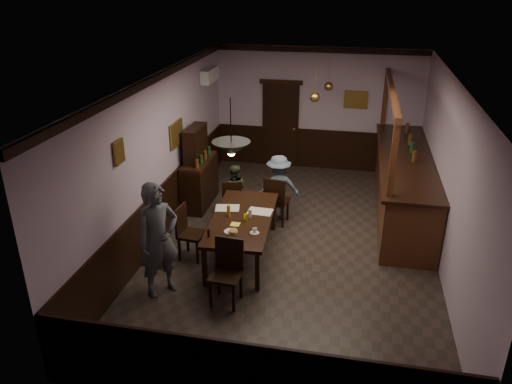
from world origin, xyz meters
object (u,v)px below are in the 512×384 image
(person_seated_right, at_px, (278,187))
(sideboard, at_px, (199,174))
(coffee_cup, at_px, (255,230))
(bar_counter, at_px, (403,183))
(soda_can, at_px, (246,218))
(chair_far_left, at_px, (232,199))
(person_seated_left, at_px, (234,190))
(chair_side, at_px, (187,230))
(person_standing, at_px, (158,240))
(pendant_brass_far, at_px, (329,86))
(pendant_brass_mid, at_px, (315,97))
(pendant_iron, at_px, (231,149))
(chair_far_right, at_px, (276,199))
(dining_table, at_px, (242,220))
(chair_near, at_px, (227,268))

(person_seated_right, height_order, sideboard, sideboard)
(coffee_cup, xyz_separation_m, bar_counter, (2.50, 2.89, -0.15))
(soda_can, relative_size, bar_counter, 0.03)
(chair_far_left, distance_m, coffee_cup, 1.98)
(person_seated_left, bearing_deg, chair_side, 66.84)
(person_standing, xyz_separation_m, pendant_brass_far, (2.12, 4.85, 1.39))
(person_seated_right, height_order, pendant_brass_mid, pendant_brass_mid)
(soda_can, height_order, bar_counter, bar_counter)
(pendant_iron, distance_m, pendant_brass_mid, 3.40)
(chair_far_right, height_order, coffee_cup, chair_far_right)
(chair_far_left, xyz_separation_m, person_standing, (-0.49, -2.56, 0.43))
(person_seated_left, bearing_deg, soda_can, 99.78)
(person_standing, bearing_deg, chair_side, 37.26)
(person_standing, bearing_deg, pendant_brass_mid, 14.06)
(coffee_cup, bearing_deg, person_standing, -151.82)
(person_seated_right, bearing_deg, chair_far_left, -0.51)
(chair_far_right, relative_size, person_seated_left, 0.91)
(pendant_brass_mid, bearing_deg, coffee_cup, -101.45)
(bar_counter, bearing_deg, person_seated_left, -165.77)
(dining_table, relative_size, coffee_cup, 28.09)
(chair_side, bearing_deg, pendant_brass_mid, -28.39)
(chair_side, relative_size, bar_counter, 0.21)
(person_standing, relative_size, pendant_brass_mid, 2.25)
(chair_near, xyz_separation_m, bar_counter, (2.75, 3.69, 0.09))
(person_seated_right, xyz_separation_m, coffee_cup, (-0.05, -2.08, 0.13))
(person_seated_left, relative_size, pendant_brass_mid, 1.35)
(chair_side, bearing_deg, chair_far_right, -34.36)
(person_standing, height_order, coffee_cup, person_standing)
(person_standing, distance_m, coffee_cup, 1.54)
(chair_far_left, relative_size, pendant_brass_mid, 1.08)
(chair_far_right, bearing_deg, pendant_brass_mid, -107.08)
(chair_near, distance_m, person_seated_right, 2.90)
(person_standing, xyz_separation_m, coffee_cup, (1.31, 0.79, -0.11))
(chair_far_left, xyz_separation_m, pendant_brass_mid, (1.43, 1.23, 1.82))
(chair_far_left, distance_m, chair_far_right, 0.87)
(bar_counter, height_order, pendant_iron, pendant_iron)
(coffee_cup, height_order, sideboard, sideboard)
(chair_near, bearing_deg, soda_can, 93.47)
(chair_side, distance_m, person_standing, 1.14)
(person_standing, relative_size, person_seated_left, 1.66)
(soda_can, bearing_deg, pendant_iron, -93.93)
(chair_near, xyz_separation_m, soda_can, (0.01, 1.19, 0.25))
(dining_table, xyz_separation_m, pendant_brass_far, (1.13, 3.55, 1.61))
(person_standing, bearing_deg, sideboard, 47.96)
(chair_near, xyz_separation_m, person_seated_left, (-0.60, 2.84, -0.01))
(dining_table, distance_m, chair_far_left, 1.37)
(chair_side, height_order, sideboard, sideboard)
(chair_near, xyz_separation_m, chair_side, (-0.99, 1.08, -0.03))
(chair_far_left, bearing_deg, bar_counter, -174.56)
(dining_table, relative_size, person_standing, 1.23)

